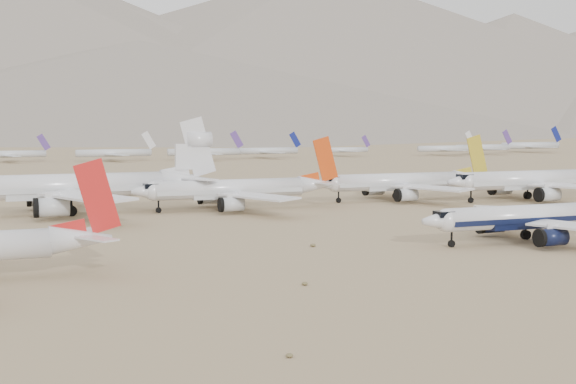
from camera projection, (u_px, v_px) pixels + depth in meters
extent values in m
plane|color=#886F4F|center=(511.00, 249.00, 135.94)|extent=(7000.00, 7000.00, 0.00)
cylinder|color=silver|center=(530.00, 216.00, 143.30)|extent=(34.60, 4.09, 4.09)
cube|color=#0E1433|center=(530.00, 219.00, 143.35)|extent=(33.91, 4.15, 0.92)
sphere|color=silver|center=(447.00, 220.00, 137.03)|extent=(4.09, 4.09, 4.09)
cube|color=black|center=(444.00, 214.00, 136.71)|extent=(2.86, 2.66, 1.02)
cylinder|color=#0E1433|center=(552.00, 237.00, 134.95)|extent=(4.81, 2.94, 2.94)
cube|color=silver|center=(501.00, 212.00, 155.59)|extent=(13.36, 21.06, 0.64)
cylinder|color=#0E1433|center=(492.00, 225.00, 150.72)|extent=(4.81, 2.94, 2.94)
cylinder|color=black|center=(451.00, 244.00, 137.77)|extent=(1.23, 0.51, 1.23)
cylinder|color=black|center=(546.00, 239.00, 141.52)|extent=(1.72, 1.02, 1.72)
cylinder|color=black|center=(526.00, 235.00, 146.83)|extent=(1.72, 1.02, 1.72)
cone|color=silver|center=(81.00, 239.00, 113.19)|extent=(8.67, 4.16, 4.16)
cube|color=silver|center=(97.00, 239.00, 110.05)|extent=(5.50, 7.20, 0.25)
cube|color=silver|center=(89.00, 231.00, 117.46)|extent=(5.50, 7.20, 0.25)
cube|color=red|center=(97.00, 196.00, 113.52)|extent=(6.57, 0.33, 10.83)
cylinder|color=silver|center=(531.00, 180.00, 217.03)|extent=(40.76, 4.94, 4.94)
cube|color=silver|center=(531.00, 182.00, 217.09)|extent=(39.95, 5.01, 1.11)
sphere|color=silver|center=(467.00, 182.00, 209.65)|extent=(4.94, 4.94, 4.94)
cube|color=black|center=(465.00, 177.00, 209.25)|extent=(3.46, 3.21, 1.24)
cylinder|color=silver|center=(549.00, 194.00, 207.14)|extent=(5.66, 3.56, 3.56)
cube|color=silver|center=(508.00, 179.00, 231.57)|extent=(15.74, 24.81, 0.77)
cylinder|color=silver|center=(501.00, 188.00, 225.84)|extent=(5.66, 3.56, 3.56)
cylinder|color=black|center=(471.00, 200.00, 210.54)|extent=(1.48, 0.62, 1.48)
cylinder|color=black|center=(544.00, 198.00, 214.86)|extent=(2.08, 1.24, 2.08)
cylinder|color=black|center=(528.00, 195.00, 221.28)|extent=(2.08, 1.24, 2.08)
cylinder|color=silver|center=(397.00, 181.00, 217.01)|extent=(37.08, 4.51, 4.51)
cube|color=silver|center=(397.00, 183.00, 217.06)|extent=(36.34, 4.57, 1.01)
sphere|color=silver|center=(335.00, 183.00, 210.29)|extent=(4.51, 4.51, 4.51)
cube|color=black|center=(332.00, 179.00, 209.94)|extent=(3.15, 2.93, 1.13)
cone|color=silver|center=(469.00, 178.00, 225.29)|extent=(9.27, 4.51, 4.51)
cube|color=silver|center=(432.00, 188.00, 206.00)|extent=(14.32, 22.57, 0.70)
cube|color=silver|center=(483.00, 177.00, 221.92)|extent=(5.89, 7.70, 0.27)
cylinder|color=silver|center=(407.00, 195.00, 208.01)|extent=(5.15, 3.24, 3.24)
cube|color=silver|center=(383.00, 181.00, 230.24)|extent=(14.32, 22.57, 0.70)
cube|color=silver|center=(466.00, 175.00, 229.86)|extent=(5.89, 7.70, 0.27)
cylinder|color=silver|center=(374.00, 189.00, 225.03)|extent=(5.15, 3.24, 3.24)
cube|color=gold|center=(477.00, 155.00, 225.64)|extent=(7.03, 0.36, 11.58)
cylinder|color=black|center=(339.00, 200.00, 211.11)|extent=(1.35, 0.56, 1.35)
cylinder|color=black|center=(408.00, 198.00, 215.03)|extent=(1.89, 1.13, 1.89)
cylinder|color=black|center=(396.00, 196.00, 220.88)|extent=(1.89, 1.13, 1.89)
cylinder|color=silver|center=(229.00, 189.00, 193.95)|extent=(37.03, 4.53, 4.53)
cube|color=silver|center=(229.00, 191.00, 194.01)|extent=(36.29, 4.59, 1.02)
sphere|color=silver|center=(154.00, 191.00, 187.24)|extent=(4.53, 4.53, 4.53)
cube|color=black|center=(151.00, 186.00, 186.89)|extent=(3.17, 2.94, 1.13)
cone|color=silver|center=(316.00, 184.00, 202.22)|extent=(9.26, 4.53, 4.53)
cube|color=silver|center=(258.00, 196.00, 182.94)|extent=(14.30, 22.54, 0.70)
cube|color=silver|center=(330.00, 183.00, 198.85)|extent=(5.88, 7.69, 0.27)
cylinder|color=silver|center=(233.00, 204.00, 184.95)|extent=(5.14, 3.26, 3.26)
cube|color=silver|center=(225.00, 187.00, 207.18)|extent=(14.30, 22.54, 0.70)
cube|color=silver|center=(316.00, 181.00, 206.79)|extent=(5.88, 7.69, 0.27)
cylinder|color=silver|center=(211.00, 197.00, 201.98)|extent=(5.14, 3.26, 3.26)
cube|color=#D4410F|center=(325.00, 159.00, 202.57)|extent=(7.02, 0.36, 11.56)
cylinder|color=black|center=(159.00, 210.00, 188.06)|extent=(1.36, 0.57, 1.36)
cylinder|color=black|center=(239.00, 207.00, 191.96)|extent=(1.90, 1.13, 1.90)
cylinder|color=black|center=(232.00, 205.00, 197.84)|extent=(1.90, 1.13, 1.90)
cylinder|color=silver|center=(60.00, 186.00, 184.78)|extent=(47.66, 5.71, 5.71)
cube|color=silver|center=(60.00, 189.00, 184.85)|extent=(46.71, 5.79, 1.28)
cone|color=silver|center=(185.00, 181.00, 195.42)|extent=(11.91, 5.71, 5.71)
cube|color=silver|center=(86.00, 196.00, 170.66)|extent=(18.41, 29.01, 0.89)
cube|color=silver|center=(200.00, 179.00, 191.10)|extent=(7.57, 9.89, 0.34)
cylinder|color=silver|center=(53.00, 207.00, 173.25)|extent=(6.62, 4.11, 4.11)
cube|color=silver|center=(69.00, 185.00, 201.75)|extent=(18.41, 29.01, 0.89)
cube|color=silver|center=(189.00, 176.00, 201.29)|extent=(7.57, 9.89, 0.34)
cylinder|color=silver|center=(45.00, 197.00, 195.04)|extent=(6.62, 4.11, 4.11)
cube|color=silver|center=(198.00, 147.00, 195.87)|extent=(9.03, 0.46, 14.88)
cylinder|color=silver|center=(199.00, 139.00, 195.83)|extent=(5.96, 3.70, 3.70)
cylinder|color=black|center=(72.00, 211.00, 182.28)|extent=(2.40, 1.43, 2.40)
cylinder|color=black|center=(68.00, 207.00, 189.69)|extent=(2.40, 1.43, 2.40)
cylinder|color=silver|center=(10.00, 154.00, 411.08)|extent=(35.76, 3.53, 3.53)
cube|color=#533586|center=(44.00, 142.00, 416.64)|extent=(7.12, 0.35, 8.97)
cube|color=silver|center=(11.00, 156.00, 402.54)|extent=(9.42, 16.46, 0.35)
cube|color=silver|center=(9.00, 154.00, 419.71)|extent=(9.42, 16.46, 0.35)
cylinder|color=silver|center=(114.00, 153.00, 421.23)|extent=(39.26, 3.88, 3.88)
cube|color=silver|center=(149.00, 140.00, 427.33)|extent=(7.82, 0.39, 9.85)
cube|color=silver|center=(117.00, 155.00, 411.86)|extent=(10.34, 18.07, 0.39)
cube|color=silver|center=(111.00, 153.00, 430.71)|extent=(10.34, 18.07, 0.39)
cylinder|color=silver|center=(204.00, 152.00, 433.03)|extent=(39.64, 3.92, 3.92)
cube|color=#533586|center=(237.00, 139.00, 439.19)|extent=(7.89, 0.39, 9.94)
cube|color=silver|center=(209.00, 154.00, 423.57)|extent=(10.44, 18.25, 0.39)
cube|color=silver|center=(199.00, 152.00, 442.60)|extent=(10.44, 18.25, 0.39)
cylinder|color=silver|center=(266.00, 151.00, 452.18)|extent=(36.97, 3.65, 3.65)
cube|color=navy|center=(295.00, 140.00, 457.93)|extent=(7.36, 0.37, 9.27)
cube|color=silver|center=(272.00, 152.00, 443.35)|extent=(9.74, 17.02, 0.37)
cube|color=silver|center=(261.00, 151.00, 461.11)|extent=(9.74, 17.02, 0.37)
cylinder|color=silver|center=(344.00, 150.00, 475.44)|extent=(30.21, 2.98, 2.98)
cube|color=#533586|center=(366.00, 141.00, 480.13)|extent=(6.02, 0.30, 7.58)
cube|color=silver|center=(350.00, 151.00, 468.22)|extent=(7.96, 13.90, 0.30)
cube|color=silver|center=(339.00, 150.00, 482.73)|extent=(7.96, 13.90, 0.30)
cylinder|color=silver|center=(445.00, 149.00, 486.33)|extent=(37.24, 3.68, 3.68)
cube|color=silver|center=(470.00, 138.00, 492.12)|extent=(7.42, 0.37, 9.34)
cube|color=silver|center=(454.00, 150.00, 477.44)|extent=(9.81, 17.14, 0.37)
cube|color=silver|center=(437.00, 149.00, 495.32)|extent=(9.81, 17.14, 0.37)
cylinder|color=silver|center=(483.00, 148.00, 502.92)|extent=(38.73, 3.83, 3.83)
cube|color=#533586|center=(507.00, 137.00, 508.94)|extent=(7.71, 0.38, 9.71)
cube|color=silver|center=(492.00, 149.00, 493.68)|extent=(10.20, 17.83, 0.38)
cube|color=silver|center=(474.00, 148.00, 512.27)|extent=(10.20, 17.83, 0.38)
cylinder|color=silver|center=(530.00, 145.00, 533.31)|extent=(44.41, 4.39, 4.39)
cube|color=navy|center=(556.00, 134.00, 540.21)|extent=(8.84, 0.44, 11.14)
cube|color=silver|center=(542.00, 147.00, 522.71)|extent=(11.70, 20.44, 0.44)
cube|color=silver|center=(520.00, 146.00, 544.03)|extent=(11.70, 20.44, 0.44)
cone|color=slate|center=(128.00, 69.00, 1570.44)|extent=(1824.00, 1824.00, 240.00)
cone|color=slate|center=(324.00, 49.00, 1912.30)|extent=(2356.00, 2356.00, 380.00)
cone|color=slate|center=(513.00, 71.00, 2041.92)|extent=(1682.00, 1682.00, 290.00)
cone|color=slate|center=(140.00, 87.00, 1204.35)|extent=(1260.00, 1260.00, 140.00)
ellipsoid|color=brown|center=(289.00, 355.00, 73.98)|extent=(0.70, 0.70, 0.39)
ellipsoid|color=brown|center=(305.00, 284.00, 106.12)|extent=(0.84, 0.84, 0.46)
ellipsoid|color=brown|center=(313.00, 245.00, 138.26)|extent=(0.98, 0.98, 0.54)
ellipsoid|color=brown|center=(567.00, 217.00, 178.39)|extent=(0.98, 0.98, 0.54)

